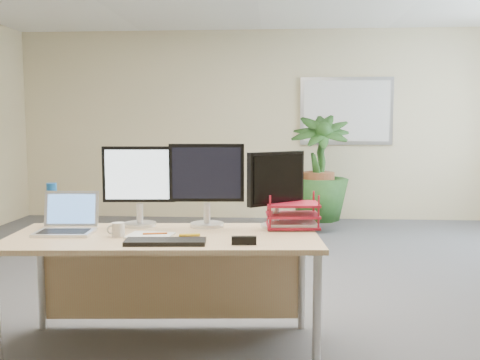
# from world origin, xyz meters

# --- Properties ---
(floor) EXTENTS (8.00, 8.00, 0.00)m
(floor) POSITION_xyz_m (0.00, 0.00, 0.00)
(floor) COLOR #4A4A4F
(floor) RESTS_ON ground
(back_wall) EXTENTS (7.00, 0.04, 2.70)m
(back_wall) POSITION_xyz_m (0.00, 4.00, 1.35)
(back_wall) COLOR beige
(back_wall) RESTS_ON floor
(whiteboard) EXTENTS (1.30, 0.04, 0.95)m
(whiteboard) POSITION_xyz_m (1.20, 3.97, 1.55)
(whiteboard) COLOR #ADADB2
(whiteboard) RESTS_ON back_wall
(desk) EXTENTS (1.88, 0.90, 0.70)m
(desk) POSITION_xyz_m (-0.46, -0.54, 0.56)
(desk) COLOR tan
(desk) RESTS_ON floor
(floor_plant) EXTENTS (0.91, 0.91, 1.50)m
(floor_plant) POSITION_xyz_m (0.75, 3.05, 0.75)
(floor_plant) COLOR #1A3D16
(floor_plant) RESTS_ON floor
(monitor_left) EXTENTS (0.46, 0.21, 0.52)m
(monitor_left) POSITION_xyz_m (-0.67, -0.36, 1.00)
(monitor_left) COLOR silver
(monitor_left) RESTS_ON desk
(monitor_right) EXTENTS (0.48, 0.22, 0.53)m
(monitor_right) POSITION_xyz_m (-0.23, -0.35, 1.01)
(monitor_right) COLOR silver
(monitor_right) RESTS_ON desk
(monitor_dark) EXTENTS (0.36, 0.31, 0.48)m
(monitor_dark) POSITION_xyz_m (0.21, -0.35, 0.98)
(monitor_dark) COLOR silver
(monitor_dark) RESTS_ON desk
(laptop) EXTENTS (0.36, 0.32, 0.24)m
(laptop) POSITION_xyz_m (-1.06, -0.58, 0.76)
(laptop) COLOR silver
(laptop) RESTS_ON desk
(keyboard) EXTENTS (0.45, 0.18, 0.02)m
(keyboard) POSITION_xyz_m (-0.39, -0.87, 0.72)
(keyboard) COLOR black
(keyboard) RESTS_ON desk
(coffee_mug) EXTENTS (0.11, 0.07, 0.08)m
(coffee_mug) POSITION_xyz_m (-0.71, -0.70, 0.75)
(coffee_mug) COLOR silver
(coffee_mug) RESTS_ON desk
(spiral_notebook) EXTENTS (0.28, 0.22, 0.01)m
(spiral_notebook) POSITION_xyz_m (-0.52, -0.68, 0.71)
(spiral_notebook) COLOR silver
(spiral_notebook) RESTS_ON desk
(orange_pen) EXTENTS (0.14, 0.04, 0.01)m
(orange_pen) POSITION_xyz_m (-0.50, -0.67, 0.72)
(orange_pen) COLOR orange
(orange_pen) RESTS_ON spiral_notebook
(yellow_highlighter) EXTENTS (0.12, 0.04, 0.02)m
(yellow_highlighter) POSITION_xyz_m (-0.29, -0.66, 0.71)
(yellow_highlighter) COLOR gold
(yellow_highlighter) RESTS_ON desk
(water_bottle) EXTENTS (0.07, 0.07, 0.28)m
(water_bottle) POSITION_xyz_m (-1.24, -0.39, 0.84)
(water_bottle) COLOR silver
(water_bottle) RESTS_ON desk
(letter_tray) EXTENTS (0.35, 0.27, 0.15)m
(letter_tray) POSITION_xyz_m (0.32, -0.36, 0.77)
(letter_tray) COLOR #A7142A
(letter_tray) RESTS_ON desk
(stapler) EXTENTS (0.14, 0.05, 0.05)m
(stapler) POSITION_xyz_m (0.04, -0.86, 0.73)
(stapler) COLOR black
(stapler) RESTS_ON desk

